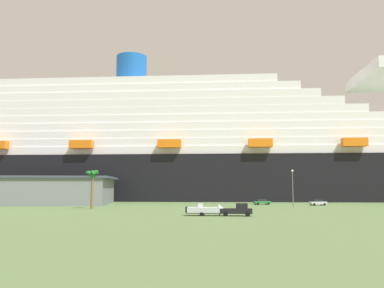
{
  "coord_description": "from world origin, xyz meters",
  "views": [
    {
      "loc": [
        -2.11,
        -92.66,
        4.92
      ],
      "look_at": [
        -0.2,
        32.33,
        18.66
      ],
      "focal_mm": 37.07,
      "sensor_mm": 36.0,
      "label": 1
    }
  ],
  "objects_px": {
    "pickup_truck": "(237,210)",
    "street_lamp": "(293,183)",
    "parked_car_black_coupe": "(42,202)",
    "palm_tree": "(92,178)",
    "small_boat_on_trailer": "(208,210)",
    "parked_car_silver_sedan": "(318,202)",
    "cruise_ship": "(208,153)",
    "parked_car_green_wagon": "(262,202)"
  },
  "relations": [
    {
      "from": "pickup_truck",
      "to": "parked_car_silver_sedan",
      "type": "height_order",
      "value": "pickup_truck"
    },
    {
      "from": "street_lamp",
      "to": "parked_car_silver_sedan",
      "type": "xyz_separation_m",
      "value": [
        10.1,
        12.29,
        -5.1
      ]
    },
    {
      "from": "palm_tree",
      "to": "parked_car_green_wagon",
      "type": "xyz_separation_m",
      "value": [
        43.74,
        20.63,
        -6.31
      ]
    },
    {
      "from": "small_boat_on_trailer",
      "to": "cruise_ship",
      "type": "bearing_deg",
      "value": 86.66
    },
    {
      "from": "parked_car_black_coupe",
      "to": "parked_car_green_wagon",
      "type": "bearing_deg",
      "value": 1.02
    },
    {
      "from": "pickup_truck",
      "to": "parked_car_green_wagon",
      "type": "bearing_deg",
      "value": 74.07
    },
    {
      "from": "pickup_truck",
      "to": "street_lamp",
      "type": "relative_size",
      "value": 0.63
    },
    {
      "from": "cruise_ship",
      "to": "street_lamp",
      "type": "xyz_separation_m",
      "value": [
        17.64,
        -54.52,
        -12.09
      ]
    },
    {
      "from": "palm_tree",
      "to": "parked_car_silver_sedan",
      "type": "relative_size",
      "value": 1.93
    },
    {
      "from": "cruise_ship",
      "to": "small_boat_on_trailer",
      "type": "distance_m",
      "value": 83.81
    },
    {
      "from": "pickup_truck",
      "to": "cruise_ship",
      "type": "bearing_deg",
      "value": 90.21
    },
    {
      "from": "pickup_truck",
      "to": "small_boat_on_trailer",
      "type": "xyz_separation_m",
      "value": [
        -5.08,
        0.71,
        -0.08
      ]
    },
    {
      "from": "street_lamp",
      "to": "parked_car_silver_sedan",
      "type": "bearing_deg",
      "value": 50.6
    },
    {
      "from": "pickup_truck",
      "to": "parked_car_silver_sedan",
      "type": "bearing_deg",
      "value": 55.82
    },
    {
      "from": "street_lamp",
      "to": "small_boat_on_trailer",
      "type": "bearing_deg",
      "value": -129.29
    },
    {
      "from": "cruise_ship",
      "to": "small_boat_on_trailer",
      "type": "xyz_separation_m",
      "value": [
        -4.78,
        -81.92,
        -17.06
      ]
    },
    {
      "from": "parked_car_black_coupe",
      "to": "palm_tree",
      "type": "bearing_deg",
      "value": -46.42
    },
    {
      "from": "small_boat_on_trailer",
      "to": "street_lamp",
      "type": "bearing_deg",
      "value": 50.71
    },
    {
      "from": "parked_car_green_wagon",
      "to": "parked_car_black_coupe",
      "type": "xyz_separation_m",
      "value": [
        -62.32,
        -1.11,
        -0.0
      ]
    },
    {
      "from": "parked_car_green_wagon",
      "to": "parked_car_silver_sedan",
      "type": "xyz_separation_m",
      "value": [
        14.64,
        -4.42,
        -0.0
      ]
    },
    {
      "from": "parked_car_silver_sedan",
      "to": "pickup_truck",
      "type": "bearing_deg",
      "value": -124.18
    },
    {
      "from": "street_lamp",
      "to": "parked_car_green_wagon",
      "type": "relative_size",
      "value": 1.85
    },
    {
      "from": "palm_tree",
      "to": "parked_car_black_coupe",
      "type": "height_order",
      "value": "palm_tree"
    },
    {
      "from": "parked_car_green_wagon",
      "to": "parked_car_black_coupe",
      "type": "relative_size",
      "value": 1.11
    },
    {
      "from": "cruise_ship",
      "to": "pickup_truck",
      "type": "xyz_separation_m",
      "value": [
        0.3,
        -82.62,
        -16.98
      ]
    },
    {
      "from": "cruise_ship",
      "to": "parked_car_green_wagon",
      "type": "relative_size",
      "value": 52.66
    },
    {
      "from": "parked_car_black_coupe",
      "to": "parked_car_silver_sedan",
      "type": "bearing_deg",
      "value": -2.46
    },
    {
      "from": "parked_car_silver_sedan",
      "to": "cruise_ship",
      "type": "bearing_deg",
      "value": 123.3
    },
    {
      "from": "street_lamp",
      "to": "palm_tree",
      "type": "bearing_deg",
      "value": -175.36
    },
    {
      "from": "parked_car_black_coupe",
      "to": "street_lamp",
      "type": "bearing_deg",
      "value": -13.13
    },
    {
      "from": "small_boat_on_trailer",
      "to": "palm_tree",
      "type": "xyz_separation_m",
      "value": [
        -25.87,
        23.48,
        6.18
      ]
    },
    {
      "from": "pickup_truck",
      "to": "street_lamp",
      "type": "height_order",
      "value": "street_lamp"
    },
    {
      "from": "parked_car_silver_sedan",
      "to": "street_lamp",
      "type": "bearing_deg",
      "value": -129.4
    },
    {
      "from": "small_boat_on_trailer",
      "to": "street_lamp",
      "type": "xyz_separation_m",
      "value": [
        22.41,
        27.4,
        4.97
      ]
    },
    {
      "from": "pickup_truck",
      "to": "small_boat_on_trailer",
      "type": "bearing_deg",
      "value": 172.07
    },
    {
      "from": "small_boat_on_trailer",
      "to": "parked_car_green_wagon",
      "type": "xyz_separation_m",
      "value": [
        17.87,
        44.11,
        -0.13
      ]
    },
    {
      "from": "parked_car_black_coupe",
      "to": "cruise_ship",
      "type": "bearing_deg",
      "value": 38.33
    },
    {
      "from": "pickup_truck",
      "to": "small_boat_on_trailer",
      "type": "height_order",
      "value": "pickup_truck"
    },
    {
      "from": "cruise_ship",
      "to": "small_boat_on_trailer",
      "type": "relative_size",
      "value": 33.44
    },
    {
      "from": "cruise_ship",
      "to": "small_boat_on_trailer",
      "type": "bearing_deg",
      "value": -93.34
    },
    {
      "from": "pickup_truck",
      "to": "parked_car_green_wagon",
      "type": "relative_size",
      "value": 1.16
    },
    {
      "from": "palm_tree",
      "to": "parked_car_green_wagon",
      "type": "height_order",
      "value": "palm_tree"
    }
  ]
}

